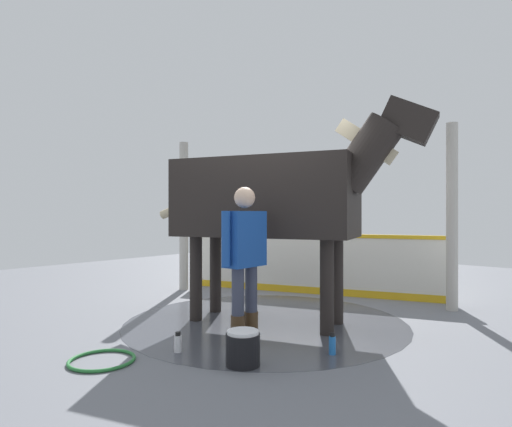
{
  "coord_description": "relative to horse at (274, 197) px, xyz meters",
  "views": [
    {
      "loc": [
        -3.61,
        4.43,
        1.38
      ],
      "look_at": [
        -0.33,
        0.61,
        1.38
      ],
      "focal_mm": 30.47,
      "sensor_mm": 36.0,
      "label": 1
    }
  ],
  "objects": [
    {
      "name": "roof_post_near",
      "position": [
        -1.49,
        -2.19,
        -0.25
      ],
      "size": [
        0.16,
        0.16,
        2.67
      ],
      "primitive_type": "cylinder",
      "color": "#B7B2A8",
      "rests_on": "ground"
    },
    {
      "name": "barrier_wall",
      "position": [
        0.77,
        -1.97,
        -1.11
      ],
      "size": [
        4.24,
        1.46,
        1.03
      ],
      "color": "silver",
      "rests_on": "ground"
    },
    {
      "name": "roof_post_far",
      "position": [
        2.72,
        -0.81,
        -0.25
      ],
      "size": [
        0.16,
        0.16,
        2.67
      ],
      "primitive_type": "cylinder",
      "color": "#B7B2A8",
      "rests_on": "ground"
    },
    {
      "name": "hose_coil",
      "position": [
        0.31,
        2.18,
        -1.57
      ],
      "size": [
        0.61,
        0.61,
        0.03
      ],
      "primitive_type": "torus",
      "color": "#267233",
      "rests_on": "ground"
    },
    {
      "name": "ground_plane",
      "position": [
        0.22,
        -0.13,
        -1.59
      ],
      "size": [
        16.0,
        16.0,
        0.02
      ],
      "primitive_type": "cube",
      "color": "slate"
    },
    {
      "name": "horse",
      "position": [
        0.0,
        0.0,
        0.0
      ],
      "size": [
        3.5,
        1.63,
        2.69
      ],
      "rotation": [
        0.0,
        0.0,
        -2.83
      ],
      "color": "black",
      "rests_on": "ground"
    },
    {
      "name": "bottle_shampoo",
      "position": [
        0.0,
        1.54,
        -1.49
      ],
      "size": [
        0.07,
        0.07,
        0.2
      ],
      "color": "white",
      "rests_on": "ground"
    },
    {
      "name": "handler",
      "position": [
        -0.33,
        0.92,
        -0.63
      ],
      "size": [
        0.24,
        0.67,
        1.66
      ],
      "rotation": [
        0.0,
        0.0,
        0.03
      ],
      "color": "#47331E",
      "rests_on": "ground"
    },
    {
      "name": "wash_bucket",
      "position": [
        -0.74,
        1.4,
        -1.43
      ],
      "size": [
        0.31,
        0.31,
        0.32
      ],
      "color": "black",
      "rests_on": "ground"
    },
    {
      "name": "bottle_spray",
      "position": [
        -1.2,
        0.6,
        -1.48
      ],
      "size": [
        0.07,
        0.07,
        0.21
      ],
      "color": "blue",
      "rests_on": "ground"
    },
    {
      "name": "wet_patch",
      "position": [
        0.11,
        0.04,
        -1.58
      ],
      "size": [
        3.55,
        3.55,
        0.0
      ],
      "primitive_type": "cylinder",
      "color": "#42444C",
      "rests_on": "ground"
    }
  ]
}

